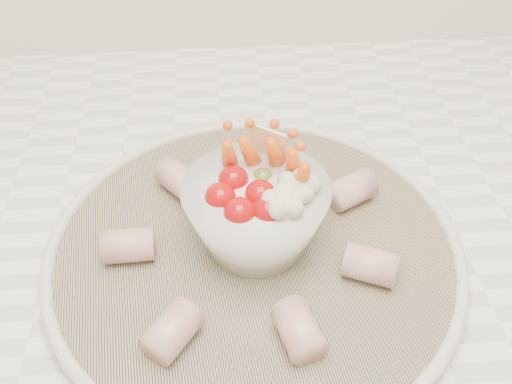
{
  "coord_description": "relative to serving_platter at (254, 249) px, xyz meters",
  "views": [
    {
      "loc": [
        0.05,
        1.0,
        1.33
      ],
      "look_at": [
        0.08,
        1.36,
        1.0
      ],
      "focal_mm": 40.0,
      "sensor_mm": 36.0,
      "label": 1
    }
  ],
  "objects": [
    {
      "name": "cured_meat_rolls",
      "position": [
        -0.0,
        0.0,
        0.02
      ],
      "size": [
        0.26,
        0.27,
        0.03
      ],
      "color": "#BA5558",
      "rests_on": "serving_platter"
    },
    {
      "name": "serving_platter",
      "position": [
        0.0,
        0.0,
        0.0
      ],
      "size": [
        0.43,
        0.43,
        0.02
      ],
      "color": "navy",
      "rests_on": "kitchen_counter"
    },
    {
      "name": "veggie_bowl",
      "position": [
        0.0,
        0.01,
        0.04
      ],
      "size": [
        0.13,
        0.13,
        0.11
      ],
      "color": "silver",
      "rests_on": "serving_platter"
    }
  ]
}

